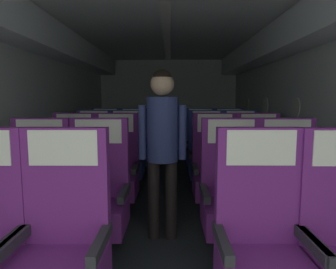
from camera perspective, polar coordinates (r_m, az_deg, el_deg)
name	(u,v)px	position (r m, az deg, el deg)	size (l,w,h in m)	color
ground	(166,196)	(4.08, -0.32, -11.73)	(3.63, 7.69, 0.02)	#23282D
fuselage_shell	(167,71)	(4.15, -0.27, 12.03)	(3.51, 7.34, 2.30)	silver
seat_a_left_aisle	(61,248)	(1.85, -19.69, -19.81)	(0.51, 0.48, 1.13)	#38383D
seat_a_right_window	(262,248)	(1.84, 17.58, -19.99)	(0.51, 0.48, 1.13)	#38383D
seat_b_left_window	(38,198)	(2.75, -23.52, -11.03)	(0.51, 0.48, 1.13)	#38383D
seat_b_left_aisle	(98,198)	(2.59, -13.28, -11.73)	(0.51, 0.48, 1.13)	#38383D
seat_b_right_aisle	(288,198)	(2.72, 21.98, -11.19)	(0.51, 0.48, 1.13)	#38383D
seat_b_right_window	(231,198)	(2.59, 12.04, -11.75)	(0.51, 0.48, 1.13)	#38383D
seat_c_left_window	(73,172)	(3.53, -17.65, -6.88)	(0.51, 0.48, 1.13)	#38383D
seat_c_left_aisle	(116,172)	(3.40, -9.95, -7.16)	(0.51, 0.48, 1.13)	#38383D
seat_c_right_aisle	(259,173)	(3.49, 16.98, -6.99)	(0.51, 0.48, 1.13)	#38383D
seat_c_right_window	(215,173)	(3.38, 8.98, -7.22)	(0.51, 0.48, 1.13)	#38383D
seat_d_left_window	(94,157)	(4.33, -14.05, -4.23)	(0.51, 0.48, 1.13)	#38383D
seat_d_left_aisle	(127,157)	(4.23, -7.89, -4.35)	(0.51, 0.48, 1.13)	#38383D
seat_d_right_aisle	(241,158)	(4.30, 13.72, -4.30)	(0.51, 0.48, 1.13)	#38383D
seat_d_right_window	(206,158)	(4.21, 7.36, -4.41)	(0.51, 0.48, 1.13)	#38383D
seat_e_left_window	(105,148)	(5.12, -11.94, -2.46)	(0.51, 0.48, 1.13)	#38383D
seat_e_left_aisle	(134,148)	(5.05, -6.50, -2.50)	(0.51, 0.48, 1.13)	#38383D
seat_e_right_aisle	(229,148)	(5.11, 11.58, -2.49)	(0.51, 0.48, 1.13)	#38383D
seat_e_right_window	(200,148)	(5.04, 6.23, -2.51)	(0.51, 0.48, 1.13)	#38383D
flight_attendant	(162,137)	(2.68, -1.09, -0.49)	(0.43, 0.28, 1.55)	black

